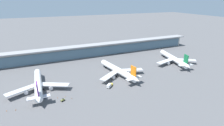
# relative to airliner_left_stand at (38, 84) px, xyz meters

# --- Properties ---
(ground_plane) EXTENTS (1200.00, 1200.00, 0.00)m
(ground_plane) POSITION_rel_airliner_left_stand_xyz_m (69.81, -0.40, -5.10)
(ground_plane) COLOR #515154
(airliner_left_stand) EXTENTS (46.82, 60.80, 16.21)m
(airliner_left_stand) POSITION_rel_airliner_left_stand_xyz_m (0.00, 0.00, 0.00)
(airliner_left_stand) COLOR white
(airliner_left_stand) RESTS_ON ground
(airliner_centre_stand) EXTENTS (46.18, 60.69, 16.21)m
(airliner_centre_stand) POSITION_rel_airliner_left_stand_xyz_m (69.57, 0.05, 0.00)
(airliner_centre_stand) COLOR white
(airliner_centre_stand) RESTS_ON ground
(airliner_right_stand) EXTENTS (45.92, 60.50, 16.21)m
(airliner_right_stand) POSITION_rel_airliner_left_stand_xyz_m (140.64, 5.91, 0.00)
(airliner_right_stand) COLOR white
(airliner_right_stand) RESTS_ON ground
(service_truck_near_nose_olive) EXTENTS (3.32, 2.82, 2.05)m
(service_truck_near_nose_olive) POSITION_rel_airliner_left_stand_xyz_m (14.53, -24.16, -4.23)
(service_truck_near_nose_olive) COLOR olive
(service_truck_near_nose_olive) RESTS_ON ground
(service_truck_under_wing_yellow) EXTENTS (6.96, 6.59, 3.10)m
(service_truck_under_wing_yellow) POSITION_rel_airliner_left_stand_xyz_m (52.85, -18.38, -3.41)
(service_truck_under_wing_yellow) COLOR yellow
(service_truck_under_wing_yellow) RESTS_ON ground
(service_truck_mid_apron_blue) EXTENTS (6.39, 4.93, 2.70)m
(service_truck_mid_apron_blue) POSITION_rel_airliner_left_stand_xyz_m (2.66, -14.46, -4.30)
(service_truck_mid_apron_blue) COLOR #234C9E
(service_truck_mid_apron_blue) RESTS_ON ground
(terminal_building) EXTENTS (270.40, 12.80, 15.20)m
(terminal_building) POSITION_rel_airliner_left_stand_xyz_m (69.81, 65.96, 2.76)
(terminal_building) COLOR #B2ADA3
(terminal_building) RESTS_ON ground
(safety_cone_alpha) EXTENTS (0.62, 0.62, 0.70)m
(safety_cone_alpha) POSITION_rel_airliner_left_stand_xyz_m (17.08, -18.93, -4.79)
(safety_cone_alpha) COLOR orange
(safety_cone_alpha) RESTS_ON ground
(safety_cone_bravo) EXTENTS (0.62, 0.62, 0.70)m
(safety_cone_bravo) POSITION_rel_airliner_left_stand_xyz_m (21.10, -23.27, -4.79)
(safety_cone_bravo) COLOR orange
(safety_cone_bravo) RESTS_ON ground
(safety_cone_charlie) EXTENTS (0.62, 0.62, 0.70)m
(safety_cone_charlie) POSITION_rel_airliner_left_stand_xyz_m (11.75, -18.47, -4.79)
(safety_cone_charlie) COLOR orange
(safety_cone_charlie) RESTS_ON ground
(safety_cone_delta) EXTENTS (0.62, 0.62, 0.70)m
(safety_cone_delta) POSITION_rel_airliner_left_stand_xyz_m (-20.58, -21.63, -4.79)
(safety_cone_delta) COLOR orange
(safety_cone_delta) RESTS_ON ground
(safety_cone_echo) EXTENTS (0.62, 0.62, 0.70)m
(safety_cone_echo) POSITION_rel_airliner_left_stand_xyz_m (-15.25, -22.88, -4.79)
(safety_cone_echo) COLOR orange
(safety_cone_echo) RESTS_ON ground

